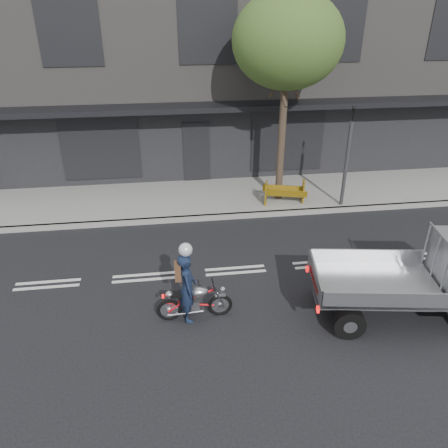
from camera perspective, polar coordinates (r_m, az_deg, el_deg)
ground at (r=11.64m, az=1.49°, el=-6.09°), size 80.00×80.00×0.00m
sidewalk at (r=15.71m, az=-1.21°, el=3.52°), size 32.00×3.20×0.15m
kerb at (r=14.27m, az=-0.47°, el=0.96°), size 32.00×0.20×0.15m
building_main at (r=21.09m, az=-3.55°, el=20.69°), size 26.00×10.00×8.00m
street_tree at (r=14.35m, az=8.31°, el=22.53°), size 3.40×3.40×6.74m
traffic_light_pole at (r=14.96m, az=15.71°, el=7.74°), size 0.12×0.12×3.50m
motorcycle at (r=9.85m, az=-3.85°, el=-9.98°), size 1.70×0.49×0.87m
rider at (r=9.62m, az=-4.82°, el=-8.27°), size 0.41×0.61×1.65m
construction_barrier at (r=14.92m, az=8.13°, el=3.88°), size 1.50×0.91×0.79m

